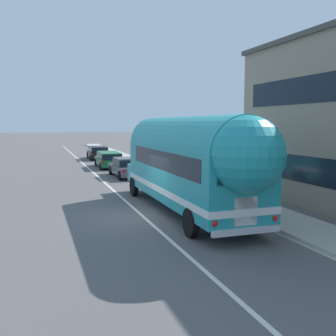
{
  "coord_description": "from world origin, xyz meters",
  "views": [
    {
      "loc": [
        -4.04,
        -15.41,
        3.86
      ],
      "look_at": [
        1.89,
        2.39,
        1.69
      ],
      "focal_mm": 41.86,
      "sensor_mm": 36.0,
      "label": 1
    }
  ],
  "objects_px": {
    "car_lead": "(127,166)",
    "car_third": "(98,152)",
    "car_second": "(109,158)",
    "painted_bus": "(190,160)"
  },
  "relations": [
    {
      "from": "car_lead",
      "to": "car_third",
      "type": "xyz_separation_m",
      "value": [
        -0.0,
        14.45,
        0.05
      ]
    },
    {
      "from": "car_second",
      "to": "car_third",
      "type": "relative_size",
      "value": 0.99
    },
    {
      "from": "painted_bus",
      "to": "car_lead",
      "type": "bearing_deg",
      "value": 89.57
    },
    {
      "from": "car_third",
      "to": "car_lead",
      "type": "bearing_deg",
      "value": -89.98
    },
    {
      "from": "car_lead",
      "to": "car_second",
      "type": "relative_size",
      "value": 0.96
    },
    {
      "from": "car_second",
      "to": "car_lead",
      "type": "bearing_deg",
      "value": -87.32
    },
    {
      "from": "car_lead",
      "to": "car_second",
      "type": "height_order",
      "value": "same"
    },
    {
      "from": "car_second",
      "to": "painted_bus",
      "type": "bearing_deg",
      "value": -89.4
    },
    {
      "from": "car_lead",
      "to": "car_third",
      "type": "bearing_deg",
      "value": 90.02
    },
    {
      "from": "car_third",
      "to": "painted_bus",
      "type": "bearing_deg",
      "value": -90.19
    }
  ]
}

